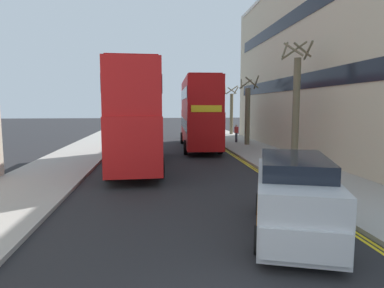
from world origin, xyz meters
The scene contains 12 objects.
sidewalk_right centered at (6.50, 16.00, 0.07)m, with size 4.00×80.00×0.14m, color #9E9991.
sidewalk_left centered at (-6.50, 16.00, 0.07)m, with size 4.00×80.00×0.14m, color #9E9991.
kerb_line_outer centered at (4.40, 14.00, 0.00)m, with size 0.10×56.00×0.01m, color yellow.
kerb_line_inner centered at (4.24, 14.00, 0.00)m, with size 0.10×56.00×0.01m, color yellow.
double_decker_bus_away centered at (-2.24, 15.61, 3.03)m, with size 3.09×10.89×5.64m.
double_decker_bus_oncoming centered at (2.41, 23.23, 3.03)m, with size 3.12×10.89×5.64m.
taxi_minivan centered at (2.58, 4.82, 1.07)m, with size 3.26×5.15×2.12m.
pedestrian_far centered at (6.24, 26.11, 0.99)m, with size 0.34×0.22×1.62m.
street_tree_near centered at (6.83, 14.66, 3.49)m, with size 1.86×1.88×7.05m.
street_tree_mid centered at (6.77, 24.39, 2.79)m, with size 1.52×1.52×5.84m.
street_tree_far centered at (7.76, 34.83, 2.82)m, with size 1.80×1.58×5.82m.
townhouse_terrace_right centered at (13.50, 19.75, 6.65)m, with size 10.08×28.00×13.30m.
Camera 1 is at (-1.08, -3.47, 3.50)m, focal length 30.97 mm.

